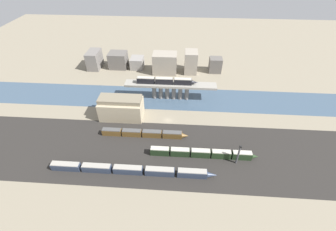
% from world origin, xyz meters
% --- Properties ---
extents(ground_plane, '(400.00, 400.00, 0.00)m').
position_xyz_m(ground_plane, '(0.00, 0.00, 0.00)').
color(ground_plane, gray).
extents(railbed_yard, '(280.00, 42.00, 0.01)m').
position_xyz_m(railbed_yard, '(0.00, -24.00, 0.00)').
color(railbed_yard, '#282623').
rests_on(railbed_yard, ground).
extents(river_water, '(320.00, 24.75, 0.01)m').
position_xyz_m(river_water, '(0.00, 21.92, 0.00)').
color(river_water, '#3D5166').
rests_on(river_water, ground).
extents(bridge, '(56.58, 7.20, 10.84)m').
position_xyz_m(bridge, '(-0.00, 21.92, 8.00)').
color(bridge, gray).
rests_on(bridge, ground).
extents(train_on_bridge, '(37.28, 2.87, 3.92)m').
position_xyz_m(train_on_bridge, '(-2.66, 21.92, 12.76)').
color(train_on_bridge, black).
rests_on(train_on_bridge, bridge).
extents(train_yard_near, '(74.09, 2.89, 3.75)m').
position_xyz_m(train_yard_near, '(-13.75, -36.97, 1.84)').
color(train_yard_near, '#2D384C').
rests_on(train_yard_near, ground).
extents(train_yard_mid, '(50.91, 2.78, 4.14)m').
position_xyz_m(train_yard_mid, '(18.03, -25.33, 2.03)').
color(train_yard_mid, '#23381E').
rests_on(train_yard_mid, ground).
extents(train_yard_far, '(45.32, 2.91, 3.67)m').
position_xyz_m(train_yard_far, '(-11.65, -13.47, 1.79)').
color(train_yard_far, brown).
rests_on(train_yard_far, ground).
extents(warehouse_building, '(23.98, 12.39, 13.20)m').
position_xyz_m(warehouse_building, '(-26.70, 1.78, 6.27)').
color(warehouse_building, tan).
rests_on(warehouse_building, ground).
extents(signal_tower, '(1.00, 0.82, 11.38)m').
position_xyz_m(signal_tower, '(33.54, -28.30, 5.71)').
color(signal_tower, '#4C4C51').
rests_on(signal_tower, ground).
extents(city_block_far_left, '(8.77, 15.46, 13.17)m').
position_xyz_m(city_block_far_left, '(-61.39, 60.67, 6.58)').
color(city_block_far_left, slate).
rests_on(city_block_far_left, ground).
extents(city_block_left, '(13.52, 11.77, 11.90)m').
position_xyz_m(city_block_left, '(-43.18, 62.40, 5.95)').
color(city_block_left, '#605B56').
rests_on(city_block_left, ground).
extents(city_block_center, '(9.55, 11.45, 8.26)m').
position_xyz_m(city_block_center, '(-28.48, 62.50, 4.13)').
color(city_block_center, gray).
rests_on(city_block_center, ground).
extents(city_block_right, '(17.56, 12.04, 15.01)m').
position_xyz_m(city_block_right, '(-6.26, 56.35, 7.51)').
color(city_block_right, gray).
rests_on(city_block_right, ground).
extents(city_block_far_right, '(9.25, 12.08, 16.41)m').
position_xyz_m(city_block_far_right, '(13.08, 58.13, 8.20)').
color(city_block_far_right, gray).
rests_on(city_block_far_right, ground).
extents(city_block_tall, '(9.19, 8.32, 10.97)m').
position_xyz_m(city_block_tall, '(31.65, 60.05, 5.49)').
color(city_block_tall, '#605B56').
rests_on(city_block_tall, ground).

